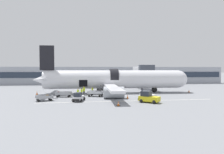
{
  "coord_description": "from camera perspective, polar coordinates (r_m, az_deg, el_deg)",
  "views": [
    {
      "loc": [
        -6.44,
        -38.96,
        5.2
      ],
      "look_at": [
        -1.75,
        2.11,
        3.59
      ],
      "focal_mm": 32.0,
      "sensor_mm": 36.0,
      "label": 1
    }
  ],
  "objects": [
    {
      "name": "safety_cone_tail",
      "position": [
        43.56,
        -20.66,
        -4.34
      ],
      "size": [
        0.53,
        0.53,
        0.69
      ],
      "color": "black",
      "rests_on": "ground_plane"
    },
    {
      "name": "ground_crew_supervisor",
      "position": [
        39.76,
        -8.02,
        -3.9
      ],
      "size": [
        0.58,
        0.58,
        1.83
      ],
      "color": "#2D2D33",
      "rests_on": "ground_plane"
    },
    {
      "name": "safety_cone_engine_left",
      "position": [
        28.59,
        1.83,
        -7.62
      ],
      "size": [
        0.5,
        0.5,
        0.66
      ],
      "color": "black",
      "rests_on": "ground_plane"
    },
    {
      "name": "baggage_tug_mid",
      "position": [
        31.8,
        10.37,
        -5.82
      ],
      "size": [
        3.41,
        3.18,
        1.78
      ],
      "color": "yellow",
      "rests_on": "ground_plane"
    },
    {
      "name": "airplane",
      "position": [
        43.42,
        -0.04,
        -0.82
      ],
      "size": [
        33.75,
        30.67,
        10.16
      ],
      "color": "silver",
      "rests_on": "ground_plane"
    },
    {
      "name": "baggage_tug_lead",
      "position": [
        36.51,
        10.16,
        -5.0
      ],
      "size": [
        2.61,
        3.53,
        1.41
      ],
      "color": "silver",
      "rests_on": "ground_plane"
    },
    {
      "name": "jet_bridge_stub",
      "position": [
        50.73,
        8.83,
        1.48
      ],
      "size": [
        3.52,
        9.62,
        6.22
      ],
      "color": "#4C4C51",
      "rests_on": "ground_plane"
    },
    {
      "name": "baggage_tug_rear",
      "position": [
        33.1,
        -9.57,
        -5.75
      ],
      "size": [
        2.16,
        3.46,
        1.44
      ],
      "color": "silver",
      "rests_on": "ground_plane"
    },
    {
      "name": "baggage_cart_queued",
      "position": [
        38.61,
        -13.51,
        -4.85
      ],
      "size": [
        3.85,
        1.91,
        1.02
      ],
      "color": "#999BA0",
      "rests_on": "ground_plane"
    },
    {
      "name": "ground_crew_driver",
      "position": [
        40.8,
        -5.63,
        -3.91
      ],
      "size": [
        0.38,
        0.55,
        1.6
      ],
      "color": "#1E2338",
      "rests_on": "ground_plane"
    },
    {
      "name": "safety_cone_nose",
      "position": [
        48.03,
        21.13,
        -3.79
      ],
      "size": [
        0.49,
        0.49,
        0.61
      ],
      "color": "black",
      "rests_on": "ground_plane"
    },
    {
      "name": "apron_marking_line",
      "position": [
        32.91,
        4.55,
        -6.86
      ],
      "size": [
        29.23,
        1.03,
        0.01
      ],
      "color": "silver",
      "rests_on": "ground_plane"
    },
    {
      "name": "baggage_cart_empty",
      "position": [
        34.78,
        -18.6,
        -5.72
      ],
      "size": [
        3.61,
        2.39,
        1.0
      ],
      "color": "#999BA0",
      "rests_on": "ground_plane"
    },
    {
      "name": "terminal_strip",
      "position": [
        72.69,
        -1.43,
        0.5
      ],
      "size": [
        83.26,
        8.83,
        6.0
      ],
      "color": "#9EA3AD",
      "rests_on": "ground_plane"
    },
    {
      "name": "ground_plane",
      "position": [
        39.83,
        2.86,
        -5.27
      ],
      "size": [
        500.0,
        500.0,
        0.0
      ],
      "primitive_type": "plane",
      "color": "gray"
    },
    {
      "name": "ground_crew_loader_b",
      "position": [
        38.97,
        -8.66,
        -4.24
      ],
      "size": [
        0.5,
        0.5,
        1.56
      ],
      "color": "#2D2D33",
      "rests_on": "ground_plane"
    },
    {
      "name": "baggage_cart_loading",
      "position": [
        38.28,
        -4.57,
        -4.7
      ],
      "size": [
        3.88,
        2.47,
        1.15
      ],
      "color": "#B7BABF",
      "rests_on": "ground_plane"
    },
    {
      "name": "ground_crew_loader_a",
      "position": [
        36.52,
        -9.7,
        -4.59
      ],
      "size": [
        0.49,
        0.58,
        1.68
      ],
      "color": "black",
      "rests_on": "ground_plane"
    },
    {
      "name": "safety_cone_wingtip",
      "position": [
        35.47,
        4.45,
        -5.67
      ],
      "size": [
        0.48,
        0.48,
        0.7
      ],
      "color": "black",
      "rests_on": "ground_plane"
    }
  ]
}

